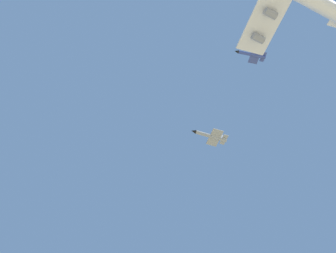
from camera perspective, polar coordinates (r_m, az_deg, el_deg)
chase_jet_left_wing at (r=178.89m, az=12.74°, el=10.72°), size 14.64×10.07×4.00m
chase_jet_right_wing at (r=147.84m, az=6.62°, el=-1.49°), size 15.07×9.07×4.00m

